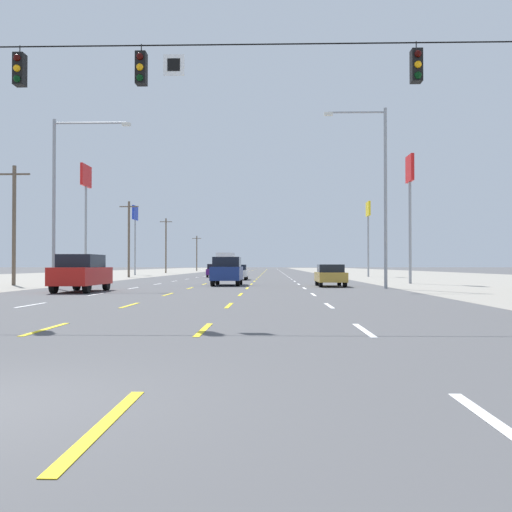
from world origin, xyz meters
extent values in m
plane|color=#4C4C4F|center=(0.00, 66.00, 0.00)|extent=(572.00, 572.00, 0.00)
cube|color=gray|center=(-24.75, 66.00, 0.00)|extent=(28.00, 440.00, 0.01)
cube|color=gray|center=(24.75, 66.00, 0.00)|extent=(28.00, 440.00, 0.01)
cube|color=white|center=(-5.25, 14.50, 0.01)|extent=(0.14, 2.60, 0.01)
cube|color=white|center=(-5.25, 22.00, 0.01)|extent=(0.14, 2.60, 0.01)
cube|color=white|center=(-5.25, 29.50, 0.01)|extent=(0.14, 2.60, 0.01)
cube|color=white|center=(-5.25, 37.00, 0.01)|extent=(0.14, 2.60, 0.01)
cube|color=white|center=(-5.25, 44.50, 0.01)|extent=(0.14, 2.60, 0.01)
cube|color=white|center=(-5.25, 52.00, 0.01)|extent=(0.14, 2.60, 0.01)
cube|color=white|center=(-5.25, 59.50, 0.01)|extent=(0.14, 2.60, 0.01)
cube|color=white|center=(-5.25, 67.00, 0.01)|extent=(0.14, 2.60, 0.01)
cube|color=white|center=(-5.25, 74.50, 0.01)|extent=(0.14, 2.60, 0.01)
cube|color=white|center=(-5.25, 82.00, 0.01)|extent=(0.14, 2.60, 0.01)
cube|color=white|center=(-5.25, 89.50, 0.01)|extent=(0.14, 2.60, 0.01)
cube|color=white|center=(-5.25, 97.00, 0.01)|extent=(0.14, 2.60, 0.01)
cube|color=white|center=(-5.25, 104.50, 0.01)|extent=(0.14, 2.60, 0.01)
cube|color=white|center=(-5.25, 112.00, 0.01)|extent=(0.14, 2.60, 0.01)
cube|color=white|center=(-5.25, 119.50, 0.01)|extent=(0.14, 2.60, 0.01)
cube|color=white|center=(-5.25, 127.00, 0.01)|extent=(0.14, 2.60, 0.01)
cube|color=white|center=(-5.25, 134.50, 0.01)|extent=(0.14, 2.60, 0.01)
cube|color=white|center=(-5.25, 142.00, 0.01)|extent=(0.14, 2.60, 0.01)
cube|color=white|center=(-5.25, 149.50, 0.01)|extent=(0.14, 2.60, 0.01)
cube|color=white|center=(-5.25, 157.00, 0.01)|extent=(0.14, 2.60, 0.01)
cube|color=white|center=(-5.25, 164.50, 0.01)|extent=(0.14, 2.60, 0.01)
cube|color=white|center=(-5.25, 172.00, 0.01)|extent=(0.14, 2.60, 0.01)
cube|color=white|center=(-5.25, 179.50, 0.01)|extent=(0.14, 2.60, 0.01)
cube|color=white|center=(-5.25, 187.00, 0.01)|extent=(0.14, 2.60, 0.01)
cube|color=white|center=(-5.25, 194.50, 0.01)|extent=(0.14, 2.60, 0.01)
cube|color=white|center=(-5.25, 202.00, 0.01)|extent=(0.14, 2.60, 0.01)
cube|color=white|center=(-5.25, 209.50, 0.01)|extent=(0.14, 2.60, 0.01)
cube|color=white|center=(-5.25, 217.00, 0.01)|extent=(0.14, 2.60, 0.01)
cube|color=yellow|center=(-1.75, 7.00, 0.01)|extent=(0.14, 2.60, 0.01)
cube|color=yellow|center=(-1.75, 14.50, 0.01)|extent=(0.14, 2.60, 0.01)
cube|color=yellow|center=(-1.75, 22.00, 0.01)|extent=(0.14, 2.60, 0.01)
cube|color=yellow|center=(-1.75, 29.50, 0.01)|extent=(0.14, 2.60, 0.01)
cube|color=yellow|center=(-1.75, 37.00, 0.01)|extent=(0.14, 2.60, 0.01)
cube|color=yellow|center=(-1.75, 44.50, 0.01)|extent=(0.14, 2.60, 0.01)
cube|color=yellow|center=(-1.75, 52.00, 0.01)|extent=(0.14, 2.60, 0.01)
cube|color=yellow|center=(-1.75, 59.50, 0.01)|extent=(0.14, 2.60, 0.01)
cube|color=yellow|center=(-1.75, 67.00, 0.01)|extent=(0.14, 2.60, 0.01)
cube|color=yellow|center=(-1.75, 74.50, 0.01)|extent=(0.14, 2.60, 0.01)
cube|color=yellow|center=(-1.75, 82.00, 0.01)|extent=(0.14, 2.60, 0.01)
cube|color=yellow|center=(-1.75, 89.50, 0.01)|extent=(0.14, 2.60, 0.01)
cube|color=yellow|center=(-1.75, 97.00, 0.01)|extent=(0.14, 2.60, 0.01)
cube|color=yellow|center=(-1.75, 104.50, 0.01)|extent=(0.14, 2.60, 0.01)
cube|color=yellow|center=(-1.75, 112.00, 0.01)|extent=(0.14, 2.60, 0.01)
cube|color=yellow|center=(-1.75, 119.50, 0.01)|extent=(0.14, 2.60, 0.01)
cube|color=yellow|center=(-1.75, 127.00, 0.01)|extent=(0.14, 2.60, 0.01)
cube|color=yellow|center=(-1.75, 134.50, 0.01)|extent=(0.14, 2.60, 0.01)
cube|color=yellow|center=(-1.75, 142.00, 0.01)|extent=(0.14, 2.60, 0.01)
cube|color=yellow|center=(-1.75, 149.50, 0.01)|extent=(0.14, 2.60, 0.01)
cube|color=yellow|center=(-1.75, 157.00, 0.01)|extent=(0.14, 2.60, 0.01)
cube|color=yellow|center=(-1.75, 164.50, 0.01)|extent=(0.14, 2.60, 0.01)
cube|color=yellow|center=(-1.75, 172.00, 0.01)|extent=(0.14, 2.60, 0.01)
cube|color=yellow|center=(-1.75, 179.50, 0.01)|extent=(0.14, 2.60, 0.01)
cube|color=yellow|center=(-1.75, 187.00, 0.01)|extent=(0.14, 2.60, 0.01)
cube|color=yellow|center=(-1.75, 194.50, 0.01)|extent=(0.14, 2.60, 0.01)
cube|color=yellow|center=(-1.75, 202.00, 0.01)|extent=(0.14, 2.60, 0.01)
cube|color=yellow|center=(-1.75, 209.50, 0.01)|extent=(0.14, 2.60, 0.01)
cube|color=yellow|center=(-1.75, 217.00, 0.01)|extent=(0.14, 2.60, 0.01)
cube|color=yellow|center=(1.75, -0.50, 0.01)|extent=(0.14, 2.60, 0.01)
cube|color=yellow|center=(1.75, 7.00, 0.01)|extent=(0.14, 2.60, 0.01)
cube|color=yellow|center=(1.75, 14.50, 0.01)|extent=(0.14, 2.60, 0.01)
cube|color=yellow|center=(1.75, 22.00, 0.01)|extent=(0.14, 2.60, 0.01)
cube|color=yellow|center=(1.75, 29.50, 0.01)|extent=(0.14, 2.60, 0.01)
cube|color=yellow|center=(1.75, 37.00, 0.01)|extent=(0.14, 2.60, 0.01)
cube|color=yellow|center=(1.75, 44.50, 0.01)|extent=(0.14, 2.60, 0.01)
cube|color=yellow|center=(1.75, 52.00, 0.01)|extent=(0.14, 2.60, 0.01)
cube|color=yellow|center=(1.75, 59.50, 0.01)|extent=(0.14, 2.60, 0.01)
cube|color=yellow|center=(1.75, 67.00, 0.01)|extent=(0.14, 2.60, 0.01)
cube|color=yellow|center=(1.75, 74.50, 0.01)|extent=(0.14, 2.60, 0.01)
cube|color=yellow|center=(1.75, 82.00, 0.01)|extent=(0.14, 2.60, 0.01)
cube|color=yellow|center=(1.75, 89.50, 0.01)|extent=(0.14, 2.60, 0.01)
cube|color=yellow|center=(1.75, 97.00, 0.01)|extent=(0.14, 2.60, 0.01)
cube|color=yellow|center=(1.75, 104.50, 0.01)|extent=(0.14, 2.60, 0.01)
cube|color=yellow|center=(1.75, 112.00, 0.01)|extent=(0.14, 2.60, 0.01)
cube|color=yellow|center=(1.75, 119.50, 0.01)|extent=(0.14, 2.60, 0.01)
cube|color=yellow|center=(1.75, 127.00, 0.01)|extent=(0.14, 2.60, 0.01)
cube|color=yellow|center=(1.75, 134.50, 0.01)|extent=(0.14, 2.60, 0.01)
cube|color=yellow|center=(1.75, 142.00, 0.01)|extent=(0.14, 2.60, 0.01)
cube|color=yellow|center=(1.75, 149.50, 0.01)|extent=(0.14, 2.60, 0.01)
cube|color=yellow|center=(1.75, 157.00, 0.01)|extent=(0.14, 2.60, 0.01)
cube|color=yellow|center=(1.75, 164.50, 0.01)|extent=(0.14, 2.60, 0.01)
cube|color=yellow|center=(1.75, 172.00, 0.01)|extent=(0.14, 2.60, 0.01)
cube|color=yellow|center=(1.75, 179.50, 0.01)|extent=(0.14, 2.60, 0.01)
cube|color=yellow|center=(1.75, 187.00, 0.01)|extent=(0.14, 2.60, 0.01)
cube|color=yellow|center=(1.75, 194.50, 0.01)|extent=(0.14, 2.60, 0.01)
cube|color=yellow|center=(1.75, 202.00, 0.01)|extent=(0.14, 2.60, 0.01)
cube|color=yellow|center=(1.75, 209.50, 0.01)|extent=(0.14, 2.60, 0.01)
cube|color=yellow|center=(1.75, 217.00, 0.01)|extent=(0.14, 2.60, 0.01)
cube|color=white|center=(5.25, -0.50, 0.01)|extent=(0.14, 2.60, 0.01)
cube|color=white|center=(5.25, 7.00, 0.01)|extent=(0.14, 2.60, 0.01)
cube|color=white|center=(5.25, 14.50, 0.01)|extent=(0.14, 2.60, 0.01)
cube|color=white|center=(5.25, 22.00, 0.01)|extent=(0.14, 2.60, 0.01)
cube|color=white|center=(5.25, 29.50, 0.01)|extent=(0.14, 2.60, 0.01)
cube|color=white|center=(5.25, 37.00, 0.01)|extent=(0.14, 2.60, 0.01)
cube|color=white|center=(5.25, 44.50, 0.01)|extent=(0.14, 2.60, 0.01)
cube|color=white|center=(5.25, 52.00, 0.01)|extent=(0.14, 2.60, 0.01)
cube|color=white|center=(5.25, 59.50, 0.01)|extent=(0.14, 2.60, 0.01)
cube|color=white|center=(5.25, 67.00, 0.01)|extent=(0.14, 2.60, 0.01)
cube|color=white|center=(5.25, 74.50, 0.01)|extent=(0.14, 2.60, 0.01)
cube|color=white|center=(5.25, 82.00, 0.01)|extent=(0.14, 2.60, 0.01)
cube|color=white|center=(5.25, 89.50, 0.01)|extent=(0.14, 2.60, 0.01)
cube|color=white|center=(5.25, 97.00, 0.01)|extent=(0.14, 2.60, 0.01)
cube|color=white|center=(5.25, 104.50, 0.01)|extent=(0.14, 2.60, 0.01)
cube|color=white|center=(5.25, 112.00, 0.01)|extent=(0.14, 2.60, 0.01)
cube|color=white|center=(5.25, 119.50, 0.01)|extent=(0.14, 2.60, 0.01)
cube|color=white|center=(5.25, 127.00, 0.01)|extent=(0.14, 2.60, 0.01)
cube|color=white|center=(5.25, 134.50, 0.01)|extent=(0.14, 2.60, 0.01)
cube|color=white|center=(5.25, 142.00, 0.01)|extent=(0.14, 2.60, 0.01)
cube|color=white|center=(5.25, 149.50, 0.01)|extent=(0.14, 2.60, 0.01)
cube|color=white|center=(5.25, 157.00, 0.01)|extent=(0.14, 2.60, 0.01)
cube|color=white|center=(5.25, 164.50, 0.01)|extent=(0.14, 2.60, 0.01)
cube|color=white|center=(5.25, 172.00, 0.01)|extent=(0.14, 2.60, 0.01)
cube|color=white|center=(5.25, 179.50, 0.01)|extent=(0.14, 2.60, 0.01)
cube|color=white|center=(5.25, 187.00, 0.01)|extent=(0.14, 2.60, 0.01)
cube|color=white|center=(5.25, 194.50, 0.01)|extent=(0.14, 2.60, 0.01)
cube|color=white|center=(5.25, 202.00, 0.01)|extent=(0.14, 2.60, 0.01)
cube|color=white|center=(5.25, 209.50, 0.01)|extent=(0.14, 2.60, 0.01)
cube|color=white|center=(5.25, 217.00, 0.01)|extent=(0.14, 2.60, 0.01)
cylinder|color=black|center=(0.00, 10.65, 7.71)|extent=(25.79, 0.04, 0.04)
cube|color=white|center=(0.46, 10.59, 7.12)|extent=(0.60, 0.04, 0.60)
cube|color=black|center=(0.46, 10.57, 7.12)|extent=(0.36, 0.01, 0.36)
cube|color=black|center=(7.31, 10.55, 7.01)|extent=(0.30, 0.34, 0.92)
cylinder|color=black|center=(7.31, 10.55, 7.59)|extent=(0.03, 0.03, 0.24)
sphere|color=#2F0402|center=(7.31, 10.37, 7.29)|extent=(0.20, 0.20, 0.20)
sphere|color=#F29E0C|center=(7.31, 10.37, 6.99)|extent=(0.20, 0.20, 0.20)
sphere|color=black|center=(7.31, 10.37, 6.69)|extent=(0.20, 0.20, 0.20)
cube|color=black|center=(-0.46, 10.55, 7.01)|extent=(0.30, 0.34, 0.92)
cylinder|color=black|center=(-0.46, 10.55, 7.59)|extent=(0.03, 0.03, 0.24)
sphere|color=#2F0402|center=(-0.46, 10.37, 7.29)|extent=(0.20, 0.20, 0.20)
sphere|color=#F29E0C|center=(-0.46, 10.37, 6.99)|extent=(0.20, 0.20, 0.20)
sphere|color=black|center=(-0.46, 10.37, 6.69)|extent=(0.20, 0.20, 0.20)
cube|color=black|center=(-3.96, 10.55, 7.01)|extent=(0.30, 0.34, 0.92)
cylinder|color=black|center=(-3.96, 10.55, 7.59)|extent=(0.03, 0.03, 0.24)
sphere|color=#2F0402|center=(-3.96, 10.37, 7.29)|extent=(0.20, 0.20, 0.20)
sphere|color=#F29E0C|center=(-3.96, 10.37, 6.99)|extent=(0.20, 0.20, 0.20)
sphere|color=black|center=(-3.96, 10.37, 6.69)|extent=(0.20, 0.20, 0.20)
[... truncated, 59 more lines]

